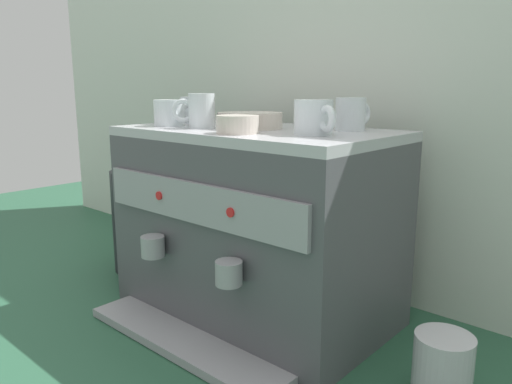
% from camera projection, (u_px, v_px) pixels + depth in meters
% --- Properties ---
extents(ground_plane, '(4.00, 4.00, 0.00)m').
position_uv_depth(ground_plane, '(256.00, 310.00, 1.28)').
color(ground_plane, '#28563D').
extents(tiled_backsplash_wall, '(2.80, 0.03, 1.10)m').
position_uv_depth(tiled_backsplash_wall, '(328.00, 96.00, 1.39)').
color(tiled_backsplash_wall, silver).
rests_on(tiled_backsplash_wall, ground_plane).
extents(espresso_machine, '(0.67, 0.50, 0.47)m').
position_uv_depth(espresso_machine, '(255.00, 224.00, 1.23)').
color(espresso_machine, '#4C4C51').
rests_on(espresso_machine, ground_plane).
extents(ceramic_cup_0, '(0.10, 0.08, 0.08)m').
position_uv_depth(ceramic_cup_0, '(200.00, 111.00, 1.19)').
color(ceramic_cup_0, silver).
rests_on(ceramic_cup_0, espresso_machine).
extents(ceramic_cup_1, '(0.12, 0.08, 0.07)m').
position_uv_depth(ceramic_cup_1, '(314.00, 117.00, 1.02)').
color(ceramic_cup_1, silver).
rests_on(ceramic_cup_1, espresso_machine).
extents(ceramic_cup_2, '(0.08, 0.11, 0.07)m').
position_uv_depth(ceramic_cup_2, '(171.00, 113.00, 1.26)').
color(ceramic_cup_2, silver).
rests_on(ceramic_cup_2, espresso_machine).
extents(ceramic_cup_3, '(0.09, 0.11, 0.07)m').
position_uv_depth(ceramic_cup_3, '(193.00, 110.00, 1.36)').
color(ceramic_cup_3, silver).
rests_on(ceramic_cup_3, espresso_machine).
extents(ceramic_cup_4, '(0.07, 0.11, 0.07)m').
position_uv_depth(ceramic_cup_4, '(352.00, 114.00, 1.12)').
color(ceramic_cup_4, silver).
rests_on(ceramic_cup_4, espresso_machine).
extents(ceramic_bowl_0, '(0.13, 0.13, 0.04)m').
position_uv_depth(ceramic_bowl_0, '(255.00, 121.00, 1.18)').
color(ceramic_bowl_0, beige).
rests_on(ceramic_bowl_0, espresso_machine).
extents(ceramic_bowl_1, '(0.09, 0.09, 0.04)m').
position_uv_depth(ceramic_bowl_1, '(238.00, 125.00, 1.05)').
color(ceramic_bowl_1, beige).
rests_on(ceramic_bowl_1, espresso_machine).
extents(ceramic_bowl_2, '(0.12, 0.12, 0.03)m').
position_uv_depth(ceramic_bowl_2, '(240.00, 118.00, 1.34)').
color(ceramic_bowl_2, beige).
rests_on(ceramic_bowl_2, espresso_machine).
extents(coffee_grinder, '(0.18, 0.18, 0.44)m').
position_uv_depth(coffee_grinder, '(141.00, 205.00, 1.54)').
color(coffee_grinder, black).
rests_on(coffee_grinder, ground_plane).
extents(milk_pitcher, '(0.11, 0.11, 0.13)m').
position_uv_depth(milk_pitcher, '(442.00, 368.00, 0.90)').
color(milk_pitcher, '#B7B7BC').
rests_on(milk_pitcher, ground_plane).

